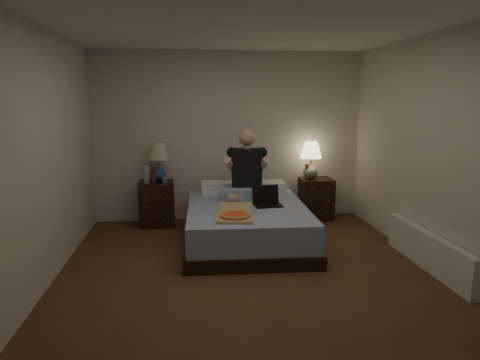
{
  "coord_description": "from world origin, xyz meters",
  "views": [
    {
      "loc": [
        -0.62,
        -4.11,
        1.82
      ],
      "look_at": [
        0.0,
        0.9,
        0.85
      ],
      "focal_mm": 32.0,
      "sensor_mm": 36.0,
      "label": 1
    }
  ],
  "objects": [
    {
      "name": "floor",
      "position": [
        0.0,
        0.0,
        0.0
      ],
      "size": [
        4.0,
        4.5,
        0.0
      ],
      "primitive_type": "cube",
      "color": "brown",
      "rests_on": "ground"
    },
    {
      "name": "ceiling",
      "position": [
        0.0,
        0.0,
        2.5
      ],
      "size": [
        4.0,
        4.5,
        0.0
      ],
      "primitive_type": "cube",
      "rotation": [
        3.14,
        0.0,
        0.0
      ],
      "color": "white",
      "rests_on": "ground"
    },
    {
      "name": "wall_back",
      "position": [
        0.0,
        2.25,
        1.25
      ],
      "size": [
        4.0,
        0.0,
        2.5
      ],
      "primitive_type": "cube",
      "rotation": [
        1.57,
        0.0,
        0.0
      ],
      "color": "silver",
      "rests_on": "ground"
    },
    {
      "name": "wall_front",
      "position": [
        0.0,
        -2.25,
        1.25
      ],
      "size": [
        4.0,
        0.0,
        2.5
      ],
      "primitive_type": "cube",
      "rotation": [
        -1.57,
        0.0,
        0.0
      ],
      "color": "silver",
      "rests_on": "ground"
    },
    {
      "name": "wall_left",
      "position": [
        -2.0,
        0.0,
        1.25
      ],
      "size": [
        0.0,
        4.5,
        2.5
      ],
      "primitive_type": "cube",
      "rotation": [
        1.57,
        0.0,
        1.57
      ],
      "color": "silver",
      "rests_on": "ground"
    },
    {
      "name": "wall_right",
      "position": [
        2.0,
        0.0,
        1.25
      ],
      "size": [
        0.0,
        4.5,
        2.5
      ],
      "primitive_type": "cube",
      "rotation": [
        1.57,
        0.0,
        -1.57
      ],
      "color": "silver",
      "rests_on": "ground"
    },
    {
      "name": "bed",
      "position": [
        0.11,
        1.07,
        0.24
      ],
      "size": [
        1.55,
        2.01,
        0.49
      ],
      "primitive_type": "cube",
      "rotation": [
        0.0,
        0.0,
        -0.04
      ],
      "color": "#506CA0",
      "rests_on": "floor"
    },
    {
      "name": "nightstand_left",
      "position": [
        -1.08,
        1.99,
        0.32
      ],
      "size": [
        0.52,
        0.47,
        0.64
      ],
      "primitive_type": "cube",
      "rotation": [
        0.0,
        0.0,
        0.06
      ],
      "color": "black",
      "rests_on": "floor"
    },
    {
      "name": "nightstand_right",
      "position": [
        1.31,
        2.05,
        0.31
      ],
      "size": [
        0.49,
        0.45,
        0.62
      ],
      "primitive_type": "cube",
      "rotation": [
        0.0,
        0.0,
        -0.04
      ],
      "color": "black",
      "rests_on": "floor"
    },
    {
      "name": "lamp_left",
      "position": [
        -1.04,
        2.04,
        0.92
      ],
      "size": [
        0.4,
        0.4,
        0.56
      ],
      "primitive_type": null,
      "rotation": [
        0.0,
        0.0,
        -0.32
      ],
      "color": "navy",
      "rests_on": "nightstand_left"
    },
    {
      "name": "lamp_right",
      "position": [
        1.21,
        2.05,
        0.9
      ],
      "size": [
        0.4,
        0.4,
        0.56
      ],
      "primitive_type": null,
      "rotation": [
        0.0,
        0.0,
        -0.28
      ],
      "color": "gray",
      "rests_on": "nightstand_right"
    },
    {
      "name": "water_bottle",
      "position": [
        -1.2,
        1.93,
        0.76
      ],
      "size": [
        0.07,
        0.07,
        0.25
      ],
      "primitive_type": "cylinder",
      "color": "#B3BECA",
      "rests_on": "nightstand_left"
    },
    {
      "name": "soda_can",
      "position": [
        -0.95,
        1.87,
        0.69
      ],
      "size": [
        0.07,
        0.07,
        0.1
      ],
      "primitive_type": "cylinder",
      "color": "#A2A29E",
      "rests_on": "nightstand_left"
    },
    {
      "name": "beer_bottle_left",
      "position": [
        -1.09,
        1.8,
        0.75
      ],
      "size": [
        0.06,
        0.06,
        0.23
      ],
      "primitive_type": "cylinder",
      "color": "#5A1B0C",
      "rests_on": "nightstand_left"
    },
    {
      "name": "beer_bottle_right",
      "position": [
        1.15,
        2.03,
        0.74
      ],
      "size": [
        0.06,
        0.06,
        0.23
      ],
      "primitive_type": "cylinder",
      "color": "#5C300D",
      "rests_on": "nightstand_right"
    },
    {
      "name": "person",
      "position": [
        0.16,
        1.44,
        0.95
      ],
      "size": [
        0.72,
        0.6,
        0.93
      ],
      "primitive_type": null,
      "rotation": [
        0.0,
        0.0,
        -0.13
      ],
      "color": "black",
      "rests_on": "bed"
    },
    {
      "name": "laptop",
      "position": [
        0.37,
        1.01,
        0.61
      ],
      "size": [
        0.37,
        0.31,
        0.24
      ],
      "primitive_type": null,
      "rotation": [
        0.0,
        0.0,
        0.11
      ],
      "color": "black",
      "rests_on": "bed"
    },
    {
      "name": "pizza_box",
      "position": [
        -0.11,
        0.45,
        0.53
      ],
      "size": [
        0.49,
        0.81,
        0.08
      ],
      "primitive_type": null,
      "rotation": [
        0.0,
        0.0,
        -0.13
      ],
      "color": "tan",
      "rests_on": "bed"
    },
    {
      "name": "radiator",
      "position": [
        1.93,
        -0.02,
        0.2
      ],
      "size": [
        0.1,
        1.6,
        0.4
      ],
      "primitive_type": "cube",
      "color": "silver",
      "rests_on": "floor"
    }
  ]
}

